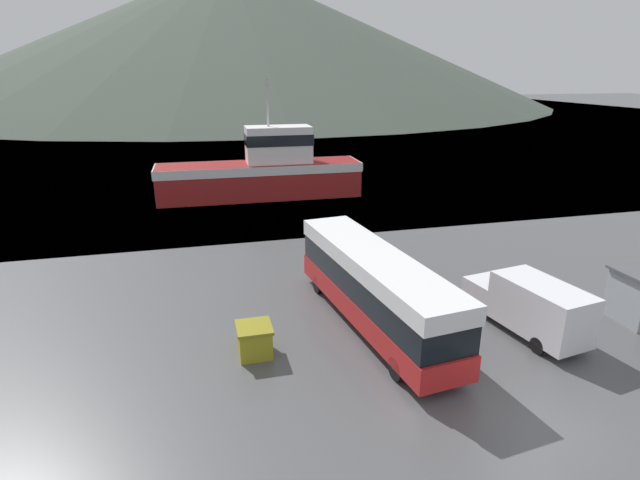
{
  "coord_description": "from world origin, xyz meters",
  "views": [
    {
      "loc": [
        -10.09,
        -11.06,
        10.87
      ],
      "look_at": [
        -3.74,
        14.08,
        2.0
      ],
      "focal_mm": 28.0,
      "sensor_mm": 36.0,
      "label": 1
    }
  ],
  "objects_px": {
    "small_boat": "(245,179)",
    "tour_bus": "(374,286)",
    "delivery_van": "(530,305)",
    "storage_bin": "(255,340)",
    "fishing_boat": "(263,171)"
  },
  "relations": [
    {
      "from": "small_boat",
      "to": "tour_bus",
      "type": "bearing_deg",
      "value": 124.7
    },
    {
      "from": "delivery_van",
      "to": "storage_bin",
      "type": "height_order",
      "value": "delivery_van"
    },
    {
      "from": "fishing_boat",
      "to": "small_boat",
      "type": "relative_size",
      "value": 2.63
    },
    {
      "from": "delivery_van",
      "to": "fishing_boat",
      "type": "height_order",
      "value": "fishing_boat"
    },
    {
      "from": "fishing_boat",
      "to": "delivery_van",
      "type": "bearing_deg",
      "value": -163.37
    },
    {
      "from": "delivery_van",
      "to": "fishing_boat",
      "type": "xyz_separation_m",
      "value": [
        -7.64,
        27.2,
        1.05
      ]
    },
    {
      "from": "delivery_van",
      "to": "fishing_boat",
      "type": "bearing_deg",
      "value": 96.56
    },
    {
      "from": "storage_bin",
      "to": "small_boat",
      "type": "relative_size",
      "value": 0.21
    },
    {
      "from": "tour_bus",
      "to": "storage_bin",
      "type": "bearing_deg",
      "value": -174.45
    },
    {
      "from": "tour_bus",
      "to": "fishing_boat",
      "type": "height_order",
      "value": "fishing_boat"
    },
    {
      "from": "tour_bus",
      "to": "delivery_van",
      "type": "xyz_separation_m",
      "value": [
        6.3,
        -2.28,
        -0.6
      ]
    },
    {
      "from": "fishing_boat",
      "to": "storage_bin",
      "type": "xyz_separation_m",
      "value": [
        -4.1,
        -26.11,
        -1.7
      ]
    },
    {
      "from": "delivery_van",
      "to": "storage_bin",
      "type": "bearing_deg",
      "value": 165.6
    },
    {
      "from": "fishing_boat",
      "to": "small_boat",
      "type": "bearing_deg",
      "value": 11.52
    },
    {
      "from": "delivery_van",
      "to": "tour_bus",
      "type": "bearing_deg",
      "value": 151.01
    }
  ]
}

